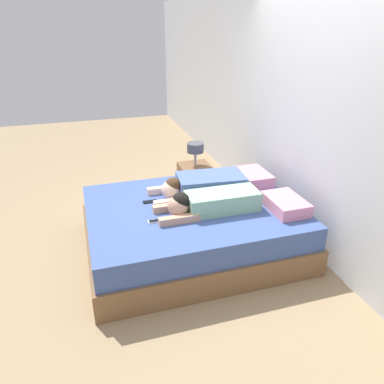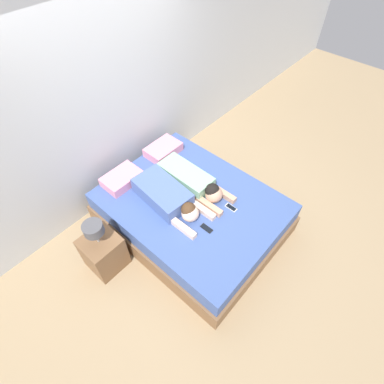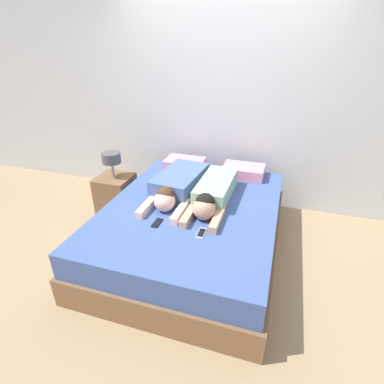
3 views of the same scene
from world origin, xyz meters
TOP-DOWN VIEW (x-y plane):
  - ground_plane at (0.00, 0.00)m, footprint 12.00×12.00m
  - wall_back at (0.00, 1.23)m, footprint 12.00×0.06m
  - bed at (0.00, 0.00)m, footprint 1.69×2.16m
  - pillow_head_left at (-0.37, 0.86)m, footprint 0.47×0.32m
  - pillow_head_right at (0.37, 0.86)m, footprint 0.47×0.32m
  - person_left at (-0.22, 0.18)m, footprint 0.46×1.04m
  - person_right at (0.18, 0.12)m, footprint 0.33×1.04m
  - cell_phone_left at (-0.20, -0.40)m, footprint 0.06×0.15m
  - cell_phone_right at (0.22, -0.43)m, footprint 0.06×0.15m
  - nightstand at (-1.10, 0.39)m, footprint 0.40×0.40m

SIDE VIEW (x-z plane):
  - ground_plane at x=0.00m, z-range 0.00..0.00m
  - bed at x=0.00m, z-range 0.00..0.51m
  - nightstand at x=-1.10m, z-range -0.12..0.69m
  - cell_phone_left at x=-0.20m, z-range 0.52..0.53m
  - cell_phone_right at x=0.22m, z-range 0.52..0.53m
  - pillow_head_left at x=-0.37m, z-range 0.52..0.64m
  - pillow_head_right at x=0.37m, z-range 0.52..0.64m
  - person_right at x=0.18m, z-range 0.50..0.74m
  - person_left at x=-0.22m, z-range 0.51..0.74m
  - wall_back at x=0.00m, z-range 0.00..2.60m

